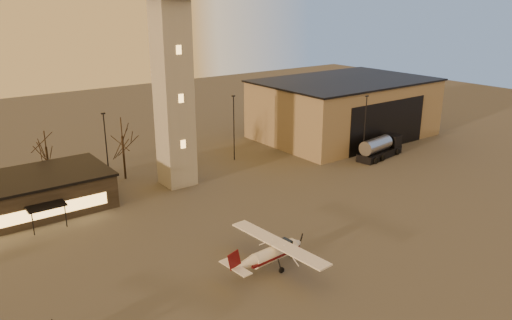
# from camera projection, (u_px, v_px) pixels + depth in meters

# --- Properties ---
(ground) EXTENTS (220.00, 220.00, 0.00)m
(ground) POSITION_uv_depth(u_px,v_px,m) (336.00, 277.00, 44.97)
(ground) COLOR #423F3D
(ground) RESTS_ON ground
(control_tower) EXTENTS (6.80, 6.80, 32.60)m
(control_tower) POSITION_uv_depth(u_px,v_px,m) (172.00, 62.00, 62.82)
(control_tower) COLOR #97958F
(control_tower) RESTS_ON ground
(hangar) EXTENTS (30.60, 20.60, 10.30)m
(hangar) POSITION_uv_depth(u_px,v_px,m) (344.00, 108.00, 89.73)
(hangar) COLOR #836F55
(hangar) RESTS_ON ground
(light_poles) EXTENTS (58.50, 12.25, 10.14)m
(light_poles) POSITION_uv_depth(u_px,v_px,m) (176.00, 143.00, 67.24)
(light_poles) COLOR black
(light_poles) RESTS_ON ground
(tree_row) EXTENTS (37.20, 9.20, 8.80)m
(tree_row) POSITION_uv_depth(u_px,v_px,m) (49.00, 143.00, 65.25)
(tree_row) COLOR black
(tree_row) RESTS_ON ground
(cessna_front) EXTENTS (9.47, 11.96, 3.29)m
(cessna_front) POSITION_uv_depth(u_px,v_px,m) (275.00, 255.00, 46.63)
(cessna_front) COLOR white
(cessna_front) RESTS_ON ground
(fuel_truck) EXTENTS (9.48, 4.13, 3.41)m
(fuel_truck) POSITION_uv_depth(u_px,v_px,m) (380.00, 149.00, 78.51)
(fuel_truck) COLOR black
(fuel_truck) RESTS_ON ground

